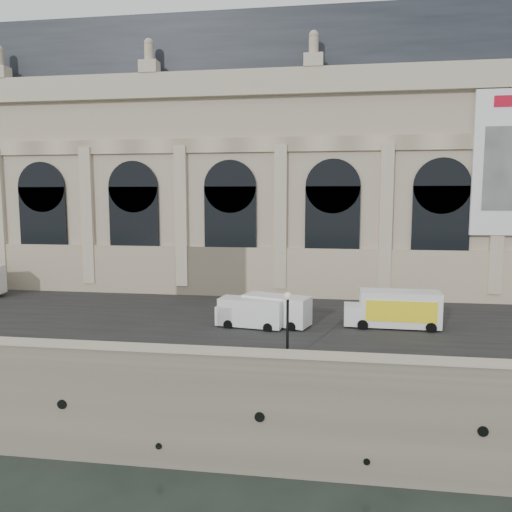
{
  "coord_description": "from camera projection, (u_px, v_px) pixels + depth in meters",
  "views": [
    {
      "loc": [
        5.72,
        -26.72,
        15.99
      ],
      "look_at": [
        -1.44,
        22.0,
        10.13
      ],
      "focal_mm": 35.0,
      "sensor_mm": 36.0,
      "label": 1
    }
  ],
  "objects": [
    {
      "name": "parapet",
      "position": [
        227.0,
        360.0,
        28.77
      ],
      "size": [
        160.0,
        1.4,
        1.21
      ],
      "color": "gray",
      "rests_on": "quay"
    },
    {
      "name": "van_b",
      "position": [
        273.0,
        310.0,
        38.81
      ],
      "size": [
        5.73,
        3.6,
        2.39
      ],
      "color": "white",
      "rests_on": "quay"
    },
    {
      "name": "quay",
      "position": [
        282.0,
        300.0,
        62.99
      ],
      "size": [
        160.0,
        70.0,
        6.0
      ],
      "primitive_type": "cube",
      "color": "gray",
      "rests_on": "ground"
    },
    {
      "name": "box_truck",
      "position": [
        394.0,
        309.0,
        38.1
      ],
      "size": [
        7.17,
        2.68,
        2.87
      ],
      "color": "white",
      "rests_on": "quay"
    },
    {
      "name": "street",
      "position": [
        259.0,
        316.0,
        42.0
      ],
      "size": [
        160.0,
        24.0,
        0.06
      ],
      "primitive_type": "cube",
      "color": "#2D2D2D",
      "rests_on": "quay"
    },
    {
      "name": "museum",
      "position": [
        228.0,
        164.0,
        57.81
      ],
      "size": [
        69.0,
        18.7,
        29.1
      ],
      "color": "#BCAE91",
      "rests_on": "quay"
    },
    {
      "name": "lamp_right",
      "position": [
        287.0,
        328.0,
        29.79
      ],
      "size": [
        0.44,
        0.44,
        4.36
      ],
      "color": "black",
      "rests_on": "quay"
    },
    {
      "name": "van_c",
      "position": [
        247.0,
        312.0,
        38.29
      ],
      "size": [
        5.32,
        2.68,
        2.26
      ],
      "color": "white",
      "rests_on": "quay"
    },
    {
      "name": "ground",
      "position": [
        226.0,
        474.0,
        28.96
      ],
      "size": [
        260.0,
        260.0,
        0.0
      ],
      "primitive_type": "plane",
      "color": "black",
      "rests_on": "ground"
    }
  ]
}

